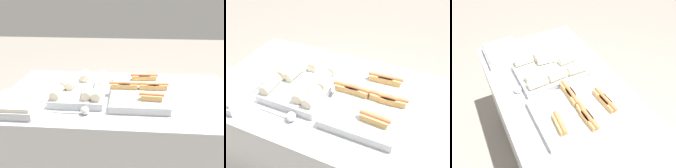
# 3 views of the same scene
# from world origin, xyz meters

# --- Properties ---
(counter) EXTENTS (1.62, 0.83, 0.95)m
(counter) POSITION_xyz_m (0.00, 0.00, 0.47)
(counter) COLOR #B7BABF
(counter) RESTS_ON ground_plane
(tray_hotdogs) EXTENTS (0.41, 0.52, 0.10)m
(tray_hotdogs) POSITION_xyz_m (0.13, 0.00, 0.98)
(tray_hotdogs) COLOR #B7BABF
(tray_hotdogs) RESTS_ON counter
(tray_wraps) EXTENTS (0.34, 0.47, 0.11)m
(tray_wraps) POSITION_xyz_m (-0.27, -0.01, 0.99)
(tray_wraps) COLOR #B7BABF
(tray_wraps) RESTS_ON counter
(tray_side_front) EXTENTS (0.29, 0.26, 0.07)m
(tray_side_front) POSITION_xyz_m (-0.63, -0.24, 0.99)
(tray_side_front) COLOR #B7BABF
(tray_side_front) RESTS_ON counter
(serving_spoon_near) EXTENTS (0.22, 0.05, 0.05)m
(serving_spoon_near) POSITION_xyz_m (-0.21, -0.27, 0.97)
(serving_spoon_near) COLOR silver
(serving_spoon_near) RESTS_ON counter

